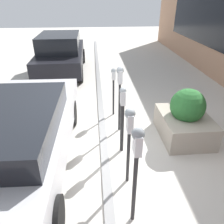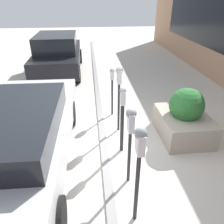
{
  "view_description": "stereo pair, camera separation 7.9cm",
  "coord_description": "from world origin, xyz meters",
  "px_view_note": "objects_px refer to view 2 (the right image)",
  "views": [
    {
      "loc": [
        -3.71,
        0.22,
        2.96
      ],
      "look_at": [
        0.0,
        -0.08,
        0.94
      ],
      "focal_mm": 35.0,
      "sensor_mm": 36.0,
      "label": 1
    },
    {
      "loc": [
        -3.7,
        0.3,
        2.96
      ],
      "look_at": [
        0.0,
        -0.08,
        0.94
      ],
      "focal_mm": 35.0,
      "sensor_mm": 36.0,
      "label": 2
    }
  ],
  "objects_px": {
    "planter_box": "(184,118)",
    "parked_car_rear": "(58,53)",
    "parking_meter_middle": "(122,112)",
    "parking_meter_fourth": "(119,84)",
    "parked_car_middle": "(14,137)",
    "parking_meter_farthest": "(112,82)",
    "parking_meter_second": "(131,128)",
    "parking_meter_nearest": "(139,156)"
  },
  "relations": [
    {
      "from": "parking_meter_middle",
      "to": "parking_meter_fourth",
      "type": "height_order",
      "value": "parking_meter_fourth"
    },
    {
      "from": "parking_meter_middle",
      "to": "parking_meter_fourth",
      "type": "relative_size",
      "value": 0.91
    },
    {
      "from": "parking_meter_middle",
      "to": "parked_car_middle",
      "type": "xyz_separation_m",
      "value": [
        -0.33,
        2.0,
        -0.22
      ]
    },
    {
      "from": "parking_meter_second",
      "to": "parking_meter_fourth",
      "type": "bearing_deg",
      "value": -1.36
    },
    {
      "from": "parking_meter_second",
      "to": "parked_car_middle",
      "type": "height_order",
      "value": "parking_meter_second"
    },
    {
      "from": "parking_meter_nearest",
      "to": "parking_meter_fourth",
      "type": "xyz_separation_m",
      "value": [
        2.44,
        -0.07,
        0.03
      ]
    },
    {
      "from": "parking_meter_farthest",
      "to": "parking_meter_middle",
      "type": "bearing_deg",
      "value": -178.84
    },
    {
      "from": "parking_meter_farthest",
      "to": "parking_meter_nearest",
      "type": "bearing_deg",
      "value": 179.99
    },
    {
      "from": "parking_meter_second",
      "to": "parking_meter_farthest",
      "type": "bearing_deg",
      "value": 0.7
    },
    {
      "from": "parking_meter_farthest",
      "to": "parked_car_middle",
      "type": "distance_m",
      "value": 2.77
    },
    {
      "from": "parking_meter_second",
      "to": "planter_box",
      "type": "xyz_separation_m",
      "value": [
        1.28,
        -1.5,
        -0.64
      ]
    },
    {
      "from": "planter_box",
      "to": "parked_car_middle",
      "type": "distance_m",
      "value": 3.58
    },
    {
      "from": "parking_meter_middle",
      "to": "planter_box",
      "type": "distance_m",
      "value": 1.62
    },
    {
      "from": "parking_meter_second",
      "to": "parking_meter_middle",
      "type": "xyz_separation_m",
      "value": [
        0.87,
        -0.0,
        -0.19
      ]
    },
    {
      "from": "parking_meter_middle",
      "to": "parked_car_middle",
      "type": "relative_size",
      "value": 0.3
    },
    {
      "from": "parking_meter_fourth",
      "to": "parking_meter_farthest",
      "type": "height_order",
      "value": "parking_meter_fourth"
    },
    {
      "from": "planter_box",
      "to": "parking_meter_farthest",
      "type": "bearing_deg",
      "value": 51.96
    },
    {
      "from": "parking_meter_middle",
      "to": "planter_box",
      "type": "height_order",
      "value": "parking_meter_middle"
    },
    {
      "from": "parking_meter_nearest",
      "to": "parking_meter_second",
      "type": "relative_size",
      "value": 1.1
    },
    {
      "from": "parked_car_rear",
      "to": "parking_meter_middle",
      "type": "bearing_deg",
      "value": -162.38
    },
    {
      "from": "parking_meter_second",
      "to": "parking_meter_farthest",
      "type": "xyz_separation_m",
      "value": [
        2.48,
        0.03,
        -0.15
      ]
    },
    {
      "from": "parking_meter_middle",
      "to": "parking_meter_farthest",
      "type": "distance_m",
      "value": 1.61
    },
    {
      "from": "parking_meter_nearest",
      "to": "parking_meter_fourth",
      "type": "relative_size",
      "value": 1.0
    },
    {
      "from": "parking_meter_nearest",
      "to": "parked_car_middle",
      "type": "xyz_separation_m",
      "value": [
        1.3,
        1.96,
        -0.48
      ]
    },
    {
      "from": "parking_meter_second",
      "to": "planter_box",
      "type": "relative_size",
      "value": 1.07
    },
    {
      "from": "parking_meter_second",
      "to": "parking_meter_middle",
      "type": "height_order",
      "value": "parking_meter_second"
    },
    {
      "from": "parking_meter_second",
      "to": "planter_box",
      "type": "bearing_deg",
      "value": -49.62
    },
    {
      "from": "parking_meter_farthest",
      "to": "planter_box",
      "type": "distance_m",
      "value": 2.01
    },
    {
      "from": "parked_car_rear",
      "to": "planter_box",
      "type": "bearing_deg",
      "value": -147.78
    },
    {
      "from": "parking_meter_fourth",
      "to": "parked_car_rear",
      "type": "bearing_deg",
      "value": 21.85
    },
    {
      "from": "parking_meter_second",
      "to": "parked_car_rear",
      "type": "xyz_separation_m",
      "value": [
        6.43,
        1.87,
        -0.3
      ]
    },
    {
      "from": "planter_box",
      "to": "parking_meter_middle",
      "type": "bearing_deg",
      "value": 105.25
    },
    {
      "from": "parking_meter_fourth",
      "to": "parking_meter_farthest",
      "type": "bearing_deg",
      "value": 4.99
    },
    {
      "from": "parking_meter_middle",
      "to": "parked_car_middle",
      "type": "bearing_deg",
      "value": 99.4
    },
    {
      "from": "parking_meter_second",
      "to": "planter_box",
      "type": "height_order",
      "value": "parking_meter_second"
    },
    {
      "from": "parking_meter_second",
      "to": "parking_meter_middle",
      "type": "distance_m",
      "value": 0.89
    },
    {
      "from": "parking_meter_fourth",
      "to": "parked_car_rear",
      "type": "height_order",
      "value": "parking_meter_fourth"
    },
    {
      "from": "parking_meter_second",
      "to": "parking_meter_nearest",
      "type": "bearing_deg",
      "value": 177.69
    },
    {
      "from": "planter_box",
      "to": "parked_car_rear",
      "type": "relative_size",
      "value": 0.31
    },
    {
      "from": "parking_meter_middle",
      "to": "parking_meter_second",
      "type": "bearing_deg",
      "value": 179.83
    },
    {
      "from": "parked_car_rear",
      "to": "parking_meter_fourth",
      "type": "bearing_deg",
      "value": -159.11
    },
    {
      "from": "parked_car_middle",
      "to": "parking_meter_fourth",
      "type": "bearing_deg",
      "value": -59.68
    }
  ]
}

